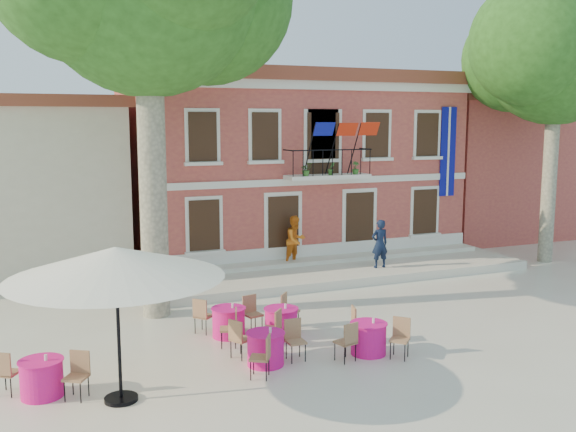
# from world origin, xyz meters

# --- Properties ---
(ground) EXTENTS (90.00, 90.00, 0.00)m
(ground) POSITION_xyz_m (0.00, 0.00, 0.00)
(ground) COLOR beige
(ground) RESTS_ON ground
(main_building) EXTENTS (13.50, 9.59, 7.50)m
(main_building) POSITION_xyz_m (2.00, 9.99, 3.78)
(main_building) COLOR #C35A46
(main_building) RESTS_ON ground
(neighbor_east) EXTENTS (9.40, 9.40, 6.40)m
(neighbor_east) POSITION_xyz_m (14.00, 11.00, 3.22)
(neighbor_east) COLOR #C35A46
(neighbor_east) RESTS_ON ground
(terrace) EXTENTS (14.00, 3.40, 0.30)m
(terrace) POSITION_xyz_m (2.00, 4.40, 0.15)
(terrace) COLOR silver
(terrace) RESTS_ON ground
(plane_tree_east) EXTENTS (5.58, 5.58, 10.96)m
(plane_tree_east) POSITION_xyz_m (10.65, 3.50, 8.11)
(plane_tree_east) COLOR #A59E84
(plane_tree_east) RESTS_ON ground
(patio_umbrella) EXTENTS (4.22, 4.22, 3.13)m
(patio_umbrella) POSITION_xyz_m (-6.80, -3.30, 2.82)
(patio_umbrella) COLOR black
(patio_umbrella) RESTS_ON ground
(pedestrian_navy) EXTENTS (0.65, 0.44, 1.75)m
(pedestrian_navy) POSITION_xyz_m (3.31, 3.90, 1.18)
(pedestrian_navy) COLOR #0F1A33
(pedestrian_navy) RESTS_ON terrace
(pedestrian_orange) EXTENTS (1.07, 0.95, 1.82)m
(pedestrian_orange) POSITION_xyz_m (0.69, 5.48, 1.21)
(pedestrian_orange) COLOR orange
(pedestrian_orange) RESTS_ON terrace
(cafe_table_0) EXTENTS (1.62, 1.87, 0.95)m
(cafe_table_0) POSITION_xyz_m (-3.47, -2.60, 0.43)
(cafe_table_0) COLOR #EB1670
(cafe_table_0) RESTS_ON ground
(cafe_table_1) EXTENTS (1.58, 1.72, 0.95)m
(cafe_table_1) POSITION_xyz_m (-2.43, -0.96, 0.42)
(cafe_table_1) COLOR #EB1670
(cafe_table_1) RESTS_ON ground
(cafe_table_2) EXTENTS (1.86, 1.36, 0.95)m
(cafe_table_2) POSITION_xyz_m (-8.25, -2.49, 0.42)
(cafe_table_2) COLOR #EB1670
(cafe_table_2) RESTS_ON ground
(cafe_table_3) EXTENTS (1.79, 1.83, 0.95)m
(cafe_table_3) POSITION_xyz_m (-3.68, -0.41, 0.43)
(cafe_table_3) COLOR #EB1670
(cafe_table_3) RESTS_ON ground
(cafe_table_4) EXTENTS (1.81, 1.81, 0.95)m
(cafe_table_4) POSITION_xyz_m (-0.94, -2.87, 0.43)
(cafe_table_4) COLOR #EB1670
(cafe_table_4) RESTS_ON ground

